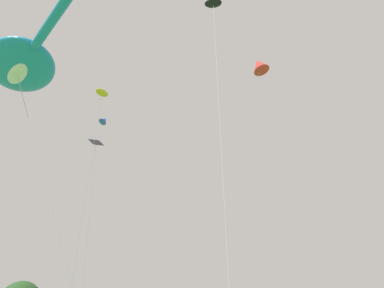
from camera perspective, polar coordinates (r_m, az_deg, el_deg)
The scene contains 6 objects.
big_show_kite at distance 18.19m, azimuth -27.99°, elevation 12.46°, with size 6.40×9.31×13.68m.
small_kite_streamer_purple at distance 23.19m, azimuth 11.87°, elevation 13.47°, with size 1.68×5.45×18.32m.
small_kite_delta_white at distance 27.89m, azimuth -15.80°, elevation 8.35°, with size 2.70×3.46×19.33m.
small_kite_triangle_green at distance 30.20m, azimuth -16.81°, elevation -1.00°, with size 3.32×2.59×17.46m.
small_kite_stunt_black at distance 25.43m, azimuth -15.37°, elevation 3.84°, with size 1.43×1.35×16.31m.
small_kite_diamond_red at distance 21.29m, azimuth 3.81°, elevation 23.35°, with size 2.37×2.01×19.34m.
Camera 1 is at (-8.67, 1.48, 1.55)m, focal length 29.98 mm.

